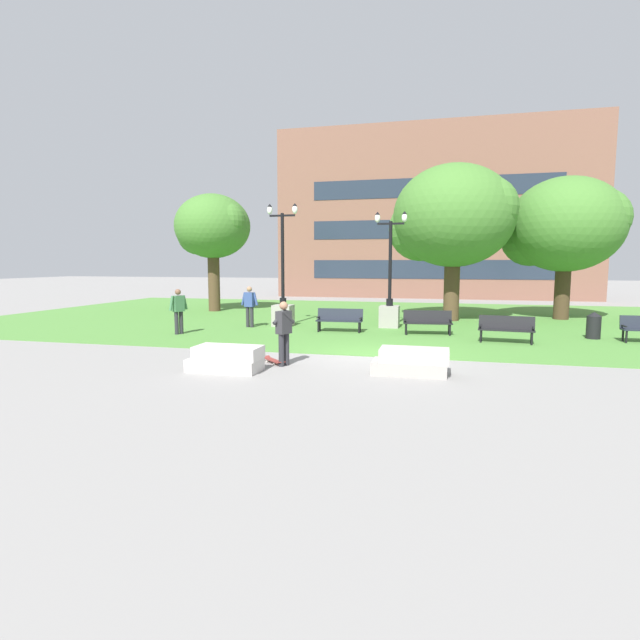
{
  "coord_description": "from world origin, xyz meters",
  "views": [
    {
      "loc": [
        1.92,
        -14.19,
        2.72
      ],
      "look_at": [
        -1.25,
        -1.4,
        1.2
      ],
      "focal_mm": 28.0,
      "sensor_mm": 36.0,
      "label": 1
    }
  ],
  "objects_px": {
    "park_bench_far_right": "(428,321)",
    "person_bystander_far_lawn": "(250,304)",
    "trash_bin": "(594,325)",
    "skateboard": "(274,360)",
    "concrete_block_center": "(226,359)",
    "lamp_post_left": "(390,304)",
    "lamp_post_center": "(283,302)",
    "concrete_block_left": "(411,362)",
    "person_skateboarder": "(284,329)",
    "park_bench_far_left": "(506,327)",
    "person_bystander_near_lawn": "(178,309)",
    "park_bench_near_right": "(340,319)"
  },
  "relations": [
    {
      "from": "person_skateboarder",
      "to": "park_bench_near_right",
      "type": "bearing_deg",
      "value": 88.86
    },
    {
      "from": "park_bench_far_right",
      "to": "lamp_post_center",
      "type": "height_order",
      "value": "lamp_post_center"
    },
    {
      "from": "lamp_post_left",
      "to": "person_bystander_near_lawn",
      "type": "xyz_separation_m",
      "value": [
        -7.53,
        -3.95,
        -0.02
      ]
    },
    {
      "from": "concrete_block_center",
      "to": "concrete_block_left",
      "type": "distance_m",
      "value": 4.61
    },
    {
      "from": "person_skateboarder",
      "to": "park_bench_near_right",
      "type": "distance_m",
      "value": 6.64
    },
    {
      "from": "concrete_block_center",
      "to": "person_bystander_far_lawn",
      "type": "relative_size",
      "value": 1.07
    },
    {
      "from": "park_bench_far_left",
      "to": "person_bystander_near_lawn",
      "type": "height_order",
      "value": "person_bystander_near_lawn"
    },
    {
      "from": "concrete_block_left",
      "to": "person_skateboarder",
      "type": "distance_m",
      "value": 3.41
    },
    {
      "from": "person_bystander_near_lawn",
      "to": "person_bystander_far_lawn",
      "type": "distance_m",
      "value": 3.15
    },
    {
      "from": "lamp_post_left",
      "to": "person_bystander_far_lawn",
      "type": "xyz_separation_m",
      "value": [
        -5.68,
        -1.4,
        -0.01
      ]
    },
    {
      "from": "park_bench_near_right",
      "to": "trash_bin",
      "type": "xyz_separation_m",
      "value": [
        9.15,
        0.42,
        -0.04
      ]
    },
    {
      "from": "trash_bin",
      "to": "skateboard",
      "type": "bearing_deg",
      "value": -144.66
    },
    {
      "from": "person_bystander_near_lawn",
      "to": "park_bench_far_right",
      "type": "bearing_deg",
      "value": 13.39
    },
    {
      "from": "skateboard",
      "to": "lamp_post_left",
      "type": "bearing_deg",
      "value": 74.83
    },
    {
      "from": "concrete_block_left",
      "to": "lamp_post_left",
      "type": "xyz_separation_m",
      "value": [
        -1.46,
        8.68,
        0.69
      ]
    },
    {
      "from": "concrete_block_center",
      "to": "park_bench_near_right",
      "type": "xyz_separation_m",
      "value": [
        1.34,
        7.6,
        0.23
      ]
    },
    {
      "from": "person_skateboarder",
      "to": "trash_bin",
      "type": "height_order",
      "value": "person_skateboarder"
    },
    {
      "from": "park_bench_far_left",
      "to": "trash_bin",
      "type": "bearing_deg",
      "value": 28.4
    },
    {
      "from": "park_bench_far_left",
      "to": "person_bystander_far_lawn",
      "type": "height_order",
      "value": "person_bystander_far_lawn"
    },
    {
      "from": "concrete_block_center",
      "to": "person_bystander_near_lawn",
      "type": "bearing_deg",
      "value": 129.0
    },
    {
      "from": "trash_bin",
      "to": "person_bystander_near_lawn",
      "type": "distance_m",
      "value": 15.15
    },
    {
      "from": "lamp_post_left",
      "to": "park_bench_far_right",
      "type": "bearing_deg",
      "value": -47.58
    },
    {
      "from": "concrete_block_left",
      "to": "lamp_post_center",
      "type": "xyz_separation_m",
      "value": [
        -5.91,
        8.0,
        0.75
      ]
    },
    {
      "from": "person_skateboarder",
      "to": "person_bystander_near_lawn",
      "type": "relative_size",
      "value": 1.0
    },
    {
      "from": "concrete_block_left",
      "to": "park_bench_far_left",
      "type": "height_order",
      "value": "park_bench_far_left"
    },
    {
      "from": "concrete_block_center",
      "to": "person_skateboarder",
      "type": "relative_size",
      "value": 1.07
    },
    {
      "from": "concrete_block_left",
      "to": "trash_bin",
      "type": "bearing_deg",
      "value": 50.71
    },
    {
      "from": "concrete_block_left",
      "to": "skateboard",
      "type": "relative_size",
      "value": 2.14
    },
    {
      "from": "skateboard",
      "to": "lamp_post_left",
      "type": "height_order",
      "value": "lamp_post_left"
    },
    {
      "from": "concrete_block_left",
      "to": "park_bench_near_right",
      "type": "xyz_separation_m",
      "value": [
        -3.21,
        6.84,
        0.23
      ]
    },
    {
      "from": "park_bench_far_right",
      "to": "person_bystander_far_lawn",
      "type": "distance_m",
      "value": 7.33
    },
    {
      "from": "skateboard",
      "to": "trash_bin",
      "type": "bearing_deg",
      "value": 35.34
    },
    {
      "from": "lamp_post_left",
      "to": "person_bystander_near_lawn",
      "type": "bearing_deg",
      "value": -152.28
    },
    {
      "from": "lamp_post_left",
      "to": "person_bystander_far_lawn",
      "type": "height_order",
      "value": "lamp_post_left"
    },
    {
      "from": "skateboard",
      "to": "trash_bin",
      "type": "height_order",
      "value": "trash_bin"
    },
    {
      "from": "skateboard",
      "to": "park_bench_far_left",
      "type": "relative_size",
      "value": 0.47
    },
    {
      "from": "concrete_block_left",
      "to": "person_bystander_far_lawn",
      "type": "height_order",
      "value": "person_bystander_far_lawn"
    },
    {
      "from": "park_bench_far_right",
      "to": "lamp_post_left",
      "type": "relative_size",
      "value": 0.39
    },
    {
      "from": "trash_bin",
      "to": "person_bystander_far_lawn",
      "type": "bearing_deg",
      "value": 179.89
    },
    {
      "from": "park_bench_near_right",
      "to": "concrete_block_center",
      "type": "bearing_deg",
      "value": -99.98
    },
    {
      "from": "lamp_post_center",
      "to": "trash_bin",
      "type": "distance_m",
      "value": 11.89
    },
    {
      "from": "skateboard",
      "to": "person_bystander_far_lawn",
      "type": "relative_size",
      "value": 0.5
    },
    {
      "from": "concrete_block_left",
      "to": "skateboard",
      "type": "height_order",
      "value": "concrete_block_left"
    },
    {
      "from": "concrete_block_left",
      "to": "park_bench_far_right",
      "type": "bearing_deg",
      "value": 88.66
    },
    {
      "from": "person_skateboarder",
      "to": "person_bystander_far_lawn",
      "type": "distance_m",
      "value": 8.03
    },
    {
      "from": "concrete_block_left",
      "to": "park_bench_far_right",
      "type": "distance_m",
      "value": 6.91
    },
    {
      "from": "concrete_block_left",
      "to": "park_bench_far_right",
      "type": "height_order",
      "value": "park_bench_far_right"
    },
    {
      "from": "skateboard",
      "to": "concrete_block_center",
      "type": "bearing_deg",
      "value": -125.62
    },
    {
      "from": "person_skateboarder",
      "to": "park_bench_far_left",
      "type": "height_order",
      "value": "person_skateboarder"
    },
    {
      "from": "park_bench_far_right",
      "to": "lamp_post_left",
      "type": "xyz_separation_m",
      "value": [
        -1.62,
        1.78,
        0.46
      ]
    }
  ]
}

